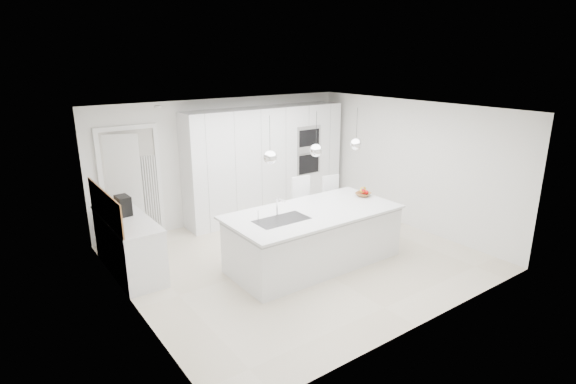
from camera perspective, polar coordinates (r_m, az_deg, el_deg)
floor at (r=7.72m, az=1.31°, el=-8.36°), size 5.50×5.50×0.00m
wall_back at (r=9.33m, az=-7.94°, el=4.06°), size 5.50×0.00×5.50m
wall_left at (r=6.11m, az=-19.71°, el=-3.69°), size 0.00×5.00×5.00m
ceiling at (r=7.03m, az=1.45°, el=10.40°), size 5.50×5.50×0.00m
tall_cabinets at (r=9.49m, az=-2.79°, el=3.80°), size 3.60×0.60×2.30m
oven_stack at (r=9.72m, az=2.67°, el=5.32°), size 0.62×0.04×1.05m
doorway_frame at (r=8.65m, az=-19.23°, el=0.72°), size 1.11×0.08×2.13m
hallway_door at (r=8.55m, az=-20.71°, el=0.23°), size 0.76×0.38×2.00m
radiator at (r=8.78m, az=-17.12°, el=-0.05°), size 0.32×0.04×1.40m
left_base_cabinets at (r=7.56m, az=-19.56°, el=-6.42°), size 0.60×1.80×0.86m
left_worktop at (r=7.40m, az=-19.90°, el=-3.21°), size 0.62×1.82×0.04m
oak_backsplash at (r=7.25m, az=-22.28°, el=-1.61°), size 0.02×1.80×0.50m
island_base at (r=7.39m, az=3.37°, el=-5.94°), size 2.80×1.20×0.86m
island_worktop at (r=7.26m, az=3.18°, el=-2.55°), size 2.84×1.40×0.04m
island_sink at (r=6.88m, az=-0.80°, el=-4.19°), size 0.84×0.44×0.18m
island_tap at (r=6.98m, az=-1.41°, el=-1.86°), size 0.02×0.02×0.30m
pendant_left at (r=6.46m, az=-2.29°, el=4.42°), size 0.20×0.20×0.20m
pendant_mid at (r=6.96m, az=3.57°, el=5.29°), size 0.20×0.20×0.20m
pendant_right at (r=7.51m, az=8.63°, el=6.00°), size 0.20×0.20×0.20m
fruit_bowl at (r=8.10m, az=9.52°, el=-0.31°), size 0.35×0.35×0.07m
espresso_machine at (r=7.47m, az=-20.18°, el=-1.62°), size 0.20×0.30×0.31m
bar_stool_left at (r=8.20m, az=2.25°, el=-2.33°), size 0.43×0.57×1.20m
bar_stool_right at (r=8.60m, az=5.99°, el=-1.75°), size 0.43×0.55×1.12m
apple_a at (r=8.13m, az=9.92°, el=-0.02°), size 0.07×0.07×0.07m
apple_b at (r=8.13m, az=9.49°, el=0.06°), size 0.09×0.09×0.09m
banana_bunch at (r=8.09m, az=9.50°, el=0.28°), size 0.23×0.17×0.21m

